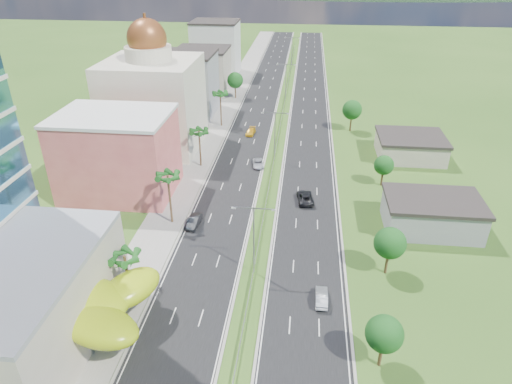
% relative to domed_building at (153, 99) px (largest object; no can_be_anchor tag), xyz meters
% --- Properties ---
extents(ground, '(500.00, 500.00, 0.00)m').
position_rel_domed_building_xyz_m(ground, '(28.00, -55.00, -11.35)').
color(ground, '#2D5119').
rests_on(ground, ground).
extents(road_left, '(11.00, 260.00, 0.04)m').
position_rel_domed_building_xyz_m(road_left, '(20.50, 35.00, -11.33)').
color(road_left, black).
rests_on(road_left, ground).
extents(road_right, '(11.00, 260.00, 0.04)m').
position_rel_domed_building_xyz_m(road_right, '(35.50, 35.00, -11.33)').
color(road_right, black).
rests_on(road_right, ground).
extents(sidewalk_left, '(7.00, 260.00, 0.12)m').
position_rel_domed_building_xyz_m(sidewalk_left, '(11.00, 35.00, -11.29)').
color(sidewalk_left, gray).
rests_on(sidewalk_left, ground).
extents(median_guardrail, '(0.10, 216.06, 0.76)m').
position_rel_domed_building_xyz_m(median_guardrail, '(28.00, 16.99, -10.74)').
color(median_guardrail, gray).
rests_on(median_guardrail, ground).
extents(streetlight_median_b, '(6.04, 0.25, 11.00)m').
position_rel_domed_building_xyz_m(streetlight_median_b, '(28.00, -45.00, -4.61)').
color(streetlight_median_b, gray).
rests_on(streetlight_median_b, ground).
extents(streetlight_median_c, '(6.04, 0.25, 11.00)m').
position_rel_domed_building_xyz_m(streetlight_median_c, '(28.00, -5.00, -4.61)').
color(streetlight_median_c, gray).
rests_on(streetlight_median_c, ground).
extents(streetlight_median_d, '(6.04, 0.25, 11.00)m').
position_rel_domed_building_xyz_m(streetlight_median_d, '(28.00, 40.00, -4.61)').
color(streetlight_median_d, gray).
rests_on(streetlight_median_d, ground).
extents(streetlight_median_e, '(6.04, 0.25, 11.00)m').
position_rel_domed_building_xyz_m(streetlight_median_e, '(28.00, 85.00, -4.61)').
color(streetlight_median_e, gray).
rests_on(streetlight_median_e, ground).
extents(lime_canopy, '(18.00, 15.00, 7.40)m').
position_rel_domed_building_xyz_m(lime_canopy, '(8.00, -59.00, -6.36)').
color(lime_canopy, '#A0BA12').
rests_on(lime_canopy, ground).
extents(pink_shophouse, '(20.00, 15.00, 15.00)m').
position_rel_domed_building_xyz_m(pink_shophouse, '(0.00, -23.00, -3.85)').
color(pink_shophouse, '#CC5356').
rests_on(pink_shophouse, ground).
extents(domed_building, '(20.00, 20.00, 28.70)m').
position_rel_domed_building_xyz_m(domed_building, '(0.00, 0.00, 0.00)').
color(domed_building, beige).
rests_on(domed_building, ground).
extents(midrise_grey, '(16.00, 15.00, 16.00)m').
position_rel_domed_building_xyz_m(midrise_grey, '(1.00, 25.00, -3.35)').
color(midrise_grey, gray).
rests_on(midrise_grey, ground).
extents(midrise_beige, '(16.00, 15.00, 13.00)m').
position_rel_domed_building_xyz_m(midrise_beige, '(1.00, 47.00, -4.85)').
color(midrise_beige, '#ACA38E').
rests_on(midrise_beige, ground).
extents(midrise_white, '(16.00, 15.00, 18.00)m').
position_rel_domed_building_xyz_m(midrise_white, '(1.00, 70.00, -2.35)').
color(midrise_white, silver).
rests_on(midrise_white, ground).
extents(shed_near, '(15.00, 10.00, 5.00)m').
position_rel_domed_building_xyz_m(shed_near, '(56.00, -30.00, -8.85)').
color(shed_near, gray).
rests_on(shed_near, ground).
extents(shed_far, '(14.00, 12.00, 4.40)m').
position_rel_domed_building_xyz_m(shed_far, '(58.00, -0.00, -9.15)').
color(shed_far, '#ACA38E').
rests_on(shed_far, ground).
extents(palm_tree_b, '(3.60, 3.60, 8.10)m').
position_rel_domed_building_xyz_m(palm_tree_b, '(12.50, -53.00, -4.29)').
color(palm_tree_b, '#47301C').
rests_on(palm_tree_b, ground).
extents(palm_tree_c, '(3.60, 3.60, 9.60)m').
position_rel_domed_building_xyz_m(palm_tree_c, '(12.50, -33.00, -2.85)').
color(palm_tree_c, '#47301C').
rests_on(palm_tree_c, ground).
extents(palm_tree_d, '(3.60, 3.60, 8.60)m').
position_rel_domed_building_xyz_m(palm_tree_d, '(12.50, -10.00, -3.81)').
color(palm_tree_d, '#47301C').
rests_on(palm_tree_d, ground).
extents(palm_tree_e, '(3.60, 3.60, 9.40)m').
position_rel_domed_building_xyz_m(palm_tree_e, '(12.50, 15.00, -3.05)').
color(palm_tree_e, '#47301C').
rests_on(palm_tree_e, ground).
extents(leafy_tree_lfar, '(4.90, 4.90, 8.05)m').
position_rel_domed_building_xyz_m(leafy_tree_lfar, '(12.50, 40.00, -5.78)').
color(leafy_tree_lfar, '#47301C').
rests_on(leafy_tree_lfar, ground).
extents(leafy_tree_ra, '(4.20, 4.20, 6.90)m').
position_rel_domed_building_xyz_m(leafy_tree_ra, '(44.00, -60.00, -6.58)').
color(leafy_tree_ra, '#47301C').
rests_on(leafy_tree_ra, ground).
extents(leafy_tree_rb, '(4.55, 4.55, 7.47)m').
position_rel_domed_building_xyz_m(leafy_tree_rb, '(47.00, -43.00, -6.18)').
color(leafy_tree_rb, '#47301C').
rests_on(leafy_tree_rb, ground).
extents(leafy_tree_rc, '(3.85, 3.85, 6.33)m').
position_rel_domed_building_xyz_m(leafy_tree_rc, '(50.00, -15.00, -6.98)').
color(leafy_tree_rc, '#47301C').
rests_on(leafy_tree_rc, ground).
extents(leafy_tree_rd, '(4.90, 4.90, 8.05)m').
position_rel_domed_building_xyz_m(leafy_tree_rd, '(46.00, 15.00, -5.78)').
color(leafy_tree_rd, '#47301C').
rests_on(leafy_tree_rd, ground).
extents(car_dark_left, '(2.01, 4.85, 1.56)m').
position_rel_domed_building_xyz_m(car_dark_left, '(16.49, -33.55, -10.53)').
color(car_dark_left, black).
rests_on(car_dark_left, road_left).
extents(car_silver_mid_left, '(2.97, 5.07, 1.32)m').
position_rel_domed_building_xyz_m(car_silver_mid_left, '(24.80, -8.97, -10.65)').
color(car_silver_mid_left, '#B8BAC1').
rests_on(car_silver_mid_left, road_left).
extents(car_yellow_far_left, '(2.38, 4.90, 1.37)m').
position_rel_domed_building_xyz_m(car_yellow_far_left, '(20.95, 9.64, -10.63)').
color(car_yellow_far_left, gold).
rests_on(car_yellow_far_left, road_left).
extents(car_silver_right, '(1.61, 4.52, 1.48)m').
position_rel_domed_building_xyz_m(car_silver_right, '(37.66, -50.21, -10.57)').
color(car_silver_right, '#A7AAAE').
rests_on(car_silver_right, road_right).
extents(car_dark_far_right, '(3.48, 6.24, 1.65)m').
position_rel_domed_building_xyz_m(car_dark_far_right, '(35.07, -23.18, -10.49)').
color(car_dark_far_right, black).
rests_on(car_dark_far_right, road_right).
extents(motorcycle, '(0.85, 2.07, 1.28)m').
position_rel_domed_building_xyz_m(motorcycle, '(15.70, -51.09, -10.67)').
color(motorcycle, black).
rests_on(motorcycle, road_left).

